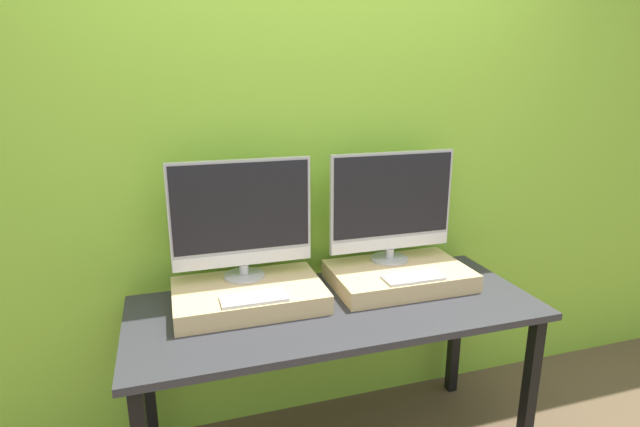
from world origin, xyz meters
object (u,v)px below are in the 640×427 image
Objects in this scene: monitor_right at (392,205)px; keyboard_right at (413,277)px; keyboard_left at (254,298)px; monitor_left at (242,217)px.

monitor_right is 0.36m from keyboard_right.
keyboard_left is 1.00× the size of keyboard_right.
keyboard_left is at bearing -160.92° from monitor_right.
monitor_left and monitor_right have the same top height.
keyboard_right is (0.70, -0.24, -0.27)m from monitor_left.
keyboard_left is at bearing 180.00° from keyboard_right.
monitor_right is 2.29× the size of keyboard_right.
monitor_left is 0.36m from keyboard_left.
monitor_right is at bearing 0.00° from monitor_left.
monitor_left is 0.70m from monitor_right.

